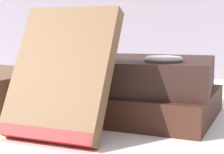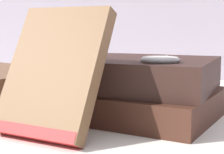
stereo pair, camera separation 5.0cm
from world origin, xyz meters
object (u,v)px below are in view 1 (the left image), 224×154
Objects in this scene: book_leaning_front at (60,77)px; reading_glasses at (110,92)px; pocket_watch at (164,59)px; book_flat_top at (123,73)px; book_flat_bottom at (124,101)px.

book_leaning_front is 1.32× the size of reading_glasses.
pocket_watch is (0.09, 0.09, 0.01)m from book_leaning_front.
book_flat_top is at bearing 79.38° from book_leaning_front.
pocket_watch is at bearing -26.16° from book_flat_bottom.
book_flat_top is 2.22× the size of reading_glasses.
reading_glasses is (-0.08, 0.14, -0.05)m from book_flat_top.
book_flat_top reaches higher than reading_glasses.
book_leaning_front is 2.84× the size of pocket_watch.
book_flat_bottom is 0.13m from book_leaning_front.
reading_glasses is at bearing 128.98° from pocket_watch.
book_flat_bottom is 0.97× the size of book_flat_top.
book_flat_bottom is 0.04m from book_flat_top.
book_flat_top reaches higher than book_flat_bottom.
book_flat_top is at bearing 137.12° from book_flat_bottom.
book_leaning_front is 0.13m from pocket_watch.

